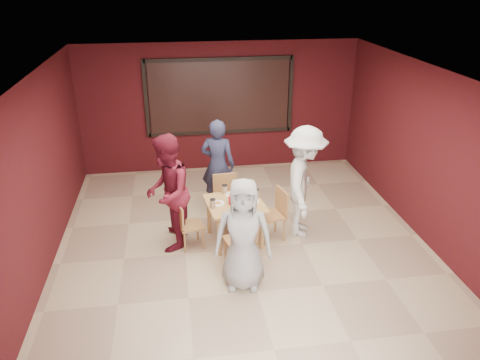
{
  "coord_description": "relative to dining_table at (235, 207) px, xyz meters",
  "views": [
    {
      "loc": [
        -1.03,
        -6.38,
        4.15
      ],
      "look_at": [
        -0.03,
        0.28,
        1.1
      ],
      "focal_mm": 35.0,
      "sensor_mm": 36.0,
      "label": 1
    }
  ],
  "objects": [
    {
      "name": "diner_front",
      "position": [
        -0.05,
        -1.2,
        0.2
      ],
      "size": [
        0.88,
        0.65,
        1.65
      ],
      "primitive_type": "imported",
      "rotation": [
        0.0,
        0.0,
        -0.16
      ],
      "color": "#A3A3A3",
      "rests_on": "floor"
    },
    {
      "name": "chair_left",
      "position": [
        -0.79,
        -0.08,
        -0.19
      ],
      "size": [
        0.45,
        0.45,
        0.78
      ],
      "color": "#A87041",
      "rests_on": "floor"
    },
    {
      "name": "diner_left",
      "position": [
        -1.06,
        0.03,
        0.32
      ],
      "size": [
        0.84,
        1.01,
        1.89
      ],
      "primitive_type": "imported",
      "rotation": [
        0.0,
        0.0,
        -1.71
      ],
      "color": "maroon",
      "rests_on": "floor"
    },
    {
      "name": "window_blinds",
      "position": [
        0.12,
        3.17,
        1.02
      ],
      "size": [
        3.0,
        0.02,
        1.5
      ],
      "primitive_type": "cube",
      "color": "black"
    },
    {
      "name": "diner_right",
      "position": [
        1.17,
        0.1,
        0.32
      ],
      "size": [
        1.05,
        1.38,
        1.9
      ],
      "primitive_type": "imported",
      "rotation": [
        0.0,
        0.0,
        1.25
      ],
      "color": "silver",
      "rests_on": "floor"
    },
    {
      "name": "floor",
      "position": [
        0.12,
        -0.28,
        -0.63
      ],
      "size": [
        7.0,
        7.0,
        0.0
      ],
      "primitive_type": "plane",
      "color": "#C6AE8A",
      "rests_on": "ground"
    },
    {
      "name": "chair_right",
      "position": [
        0.67,
        0.01,
        -0.13
      ],
      "size": [
        0.51,
        0.51,
        0.87
      ],
      "color": "#A87041",
      "rests_on": "floor"
    },
    {
      "name": "chair_front",
      "position": [
        -0.01,
        -0.8,
        -0.13
      ],
      "size": [
        0.51,
        0.51,
        0.88
      ],
      "color": "#A87041",
      "rests_on": "floor"
    },
    {
      "name": "chair_back",
      "position": [
        -0.06,
        0.69,
        -0.13
      ],
      "size": [
        0.45,
        0.45,
        0.88
      ],
      "color": "#A87041",
      "rests_on": "floor"
    },
    {
      "name": "diner_back",
      "position": [
        -0.14,
        1.23,
        0.24
      ],
      "size": [
        0.73,
        0.6,
        1.74
      ],
      "primitive_type": "imported",
      "rotation": [
        0.0,
        0.0,
        2.82
      ],
      "color": "#292C4A",
      "rests_on": "floor"
    },
    {
      "name": "dining_table",
      "position": [
        0.0,
        0.0,
        0.0
      ],
      "size": [
        1.01,
        1.01,
        0.86
      ],
      "color": "tan",
      "rests_on": "floor"
    }
  ]
}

